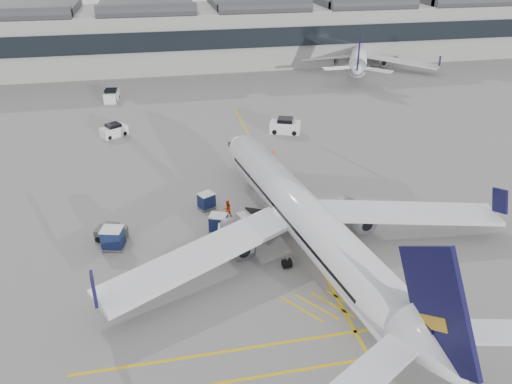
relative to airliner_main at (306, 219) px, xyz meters
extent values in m
plane|color=gray|center=(-9.46, -0.34, -3.07)|extent=(220.00, 220.00, 0.00)
cube|color=#9E9E99|center=(-9.46, 71.66, 2.43)|extent=(200.00, 20.00, 11.00)
cube|color=black|center=(-9.46, 61.46, 3.43)|extent=(200.00, 0.50, 3.60)
cube|color=#38383D|center=(-9.46, 71.66, 8.63)|extent=(200.00, 18.00, 1.40)
cube|color=gold|center=(0.54, 9.66, -3.07)|extent=(0.25, 60.00, 0.01)
cylinder|color=silver|center=(-0.11, 0.67, 0.05)|extent=(8.34, 30.00, 3.73)
cone|color=silver|center=(-2.74, 17.34, 0.05)|extent=(4.31, 4.51, 3.73)
cone|color=silver|center=(2.59, -16.39, 0.45)|extent=(4.43, 5.29, 3.73)
cube|color=silver|center=(-9.19, -2.28, -0.84)|extent=(16.66, 10.84, 0.35)
cube|color=silver|center=(9.44, 0.67, -0.84)|extent=(17.23, 6.17, 0.35)
cylinder|color=slate|center=(-5.87, 0.26, -1.53)|extent=(2.62, 3.86, 2.08)
cylinder|color=slate|center=(5.50, 2.06, -1.53)|extent=(2.62, 3.86, 2.08)
cube|color=#0C0B33|center=(2.50, -15.81, 3.23)|extent=(1.47, 7.51, 8.31)
cylinder|color=black|center=(-1.89, 11.94, -2.76)|extent=(0.37, 0.67, 0.64)
cylinder|color=black|center=(-2.17, -2.17, -2.68)|extent=(0.81, 0.89, 0.79)
cylinder|color=black|center=(2.73, -1.40, -2.68)|extent=(0.81, 0.89, 0.79)
cylinder|color=silver|center=(29.51, 60.77, -0.37)|extent=(13.24, 24.86, 3.22)
cone|color=silver|center=(35.34, 74.13, -0.37)|extent=(4.33, 4.43, 3.22)
cone|color=silver|center=(23.55, 47.10, -0.03)|extent=(4.60, 5.06, 3.22)
cube|color=silver|center=(21.53, 62.85, -1.14)|extent=(14.80, 4.49, 0.30)
cube|color=silver|center=(36.46, 56.34, -1.14)|extent=(12.95, 11.98, 0.30)
cylinder|color=slate|center=(25.13, 63.15, -1.74)|extent=(2.88, 3.55, 1.80)
cylinder|color=slate|center=(34.24, 59.18, -1.74)|extent=(2.88, 3.55, 1.80)
cube|color=#0C0B33|center=(23.75, 47.57, 2.37)|extent=(2.84, 6.08, 7.18)
cylinder|color=black|center=(33.45, 69.81, -2.80)|extent=(0.44, 0.60, 0.55)
cylinder|color=black|center=(26.69, 59.66, -2.73)|extent=(0.82, 0.87, 0.69)
cylinder|color=black|center=(30.62, 57.95, -2.73)|extent=(0.82, 0.87, 0.69)
cube|color=beige|center=(-3.45, 4.58, -2.70)|extent=(4.35, 2.70, 0.75)
cube|color=black|center=(-2.42, 4.89, -1.84)|extent=(3.81, 2.16, 1.58)
cube|color=beige|center=(-4.58, 4.25, -1.95)|extent=(1.32, 1.61, 0.96)
cylinder|color=black|center=(-4.67, 3.44, -2.84)|extent=(0.51, 0.32, 0.47)
cylinder|color=black|center=(-5.10, 4.87, -2.84)|extent=(0.51, 0.32, 0.47)
cylinder|color=black|center=(-1.80, 4.29, -2.84)|extent=(0.51, 0.32, 0.47)
cylinder|color=black|center=(-2.23, 5.73, -2.84)|extent=(0.51, 0.32, 0.47)
cube|color=gray|center=(-6.89, 4.51, -2.90)|extent=(2.02, 1.87, 0.11)
cube|color=#131E4A|center=(-6.89, 4.51, -2.14)|extent=(1.87, 1.77, 1.38)
cube|color=silver|center=(-6.89, 4.51, -1.42)|extent=(1.93, 1.83, 0.10)
cylinder|color=black|center=(-7.71, 4.30, -2.97)|extent=(0.23, 0.17, 0.21)
cylinder|color=black|center=(-7.30, 5.26, -2.97)|extent=(0.23, 0.17, 0.21)
cylinder|color=black|center=(-6.49, 3.77, -2.97)|extent=(0.23, 0.17, 0.21)
cylinder|color=black|center=(-6.07, 4.73, -2.97)|extent=(0.23, 0.17, 0.21)
cube|color=gray|center=(-7.44, 9.03, -2.91)|extent=(1.98, 1.86, 0.11)
cube|color=#131E4A|center=(-7.44, 9.03, -2.17)|extent=(1.84, 1.76, 1.33)
cube|color=silver|center=(-7.44, 9.03, -1.47)|extent=(1.90, 1.82, 0.09)
cylinder|color=black|center=(-7.78, 8.28, -2.97)|extent=(0.22, 0.18, 0.20)
cylinder|color=black|center=(-8.25, 9.18, -2.97)|extent=(0.22, 0.18, 0.20)
cylinder|color=black|center=(-6.64, 8.88, -2.97)|extent=(0.22, 0.18, 0.20)
cylinder|color=black|center=(-7.11, 9.77, -2.97)|extent=(0.22, 0.18, 0.20)
cube|color=gray|center=(-6.36, 1.81, -2.88)|extent=(2.12, 1.86, 0.13)
cube|color=#131E4A|center=(-6.36, 1.81, -1.99)|extent=(1.95, 1.77, 1.60)
cube|color=silver|center=(-6.36, 1.81, -1.16)|extent=(2.01, 1.84, 0.11)
cylinder|color=black|center=(-7.23, 1.36, -2.95)|extent=(0.26, 0.15, 0.24)
cylinder|color=black|center=(-7.01, 2.55, -2.95)|extent=(0.26, 0.15, 0.24)
cylinder|color=black|center=(-5.72, 1.07, -2.95)|extent=(0.26, 0.15, 0.24)
cylinder|color=black|center=(-5.49, 2.26, -2.95)|extent=(0.26, 0.15, 0.24)
cube|color=gray|center=(-16.19, 3.62, -2.87)|extent=(2.22, 1.98, 0.13)
cube|color=#131E4A|center=(-16.19, 3.62, -1.99)|extent=(2.04, 1.89, 1.61)
cube|color=silver|center=(-16.19, 3.62, -1.15)|extent=(2.11, 1.95, 0.11)
cylinder|color=black|center=(-17.09, 3.23, -2.95)|extent=(0.26, 0.17, 0.24)
cylinder|color=black|center=(-16.78, 4.40, -2.95)|extent=(0.26, 0.17, 0.24)
cylinder|color=black|center=(-15.60, 2.83, -2.95)|extent=(0.26, 0.17, 0.24)
cylinder|color=black|center=(-15.28, 4.01, -2.95)|extent=(0.26, 0.17, 0.24)
imported|color=#EE3D0C|center=(-2.29, 5.05, -2.23)|extent=(0.68, 0.74, 1.69)
imported|color=#E93F0C|center=(-5.68, 7.01, -2.19)|extent=(1.00, 0.86, 1.76)
cube|color=#484C41|center=(-16.45, 5.17, -2.50)|extent=(2.97, 2.35, 1.04)
cube|color=#484C41|center=(-16.45, 5.17, -1.88)|extent=(1.60, 1.60, 0.52)
cylinder|color=black|center=(-17.56, 4.86, -2.78)|extent=(0.63, 0.44, 0.58)
cylinder|color=black|center=(-17.09, 6.13, -2.78)|extent=(0.63, 0.44, 0.58)
cylinder|color=black|center=(-15.81, 4.22, -2.78)|extent=(0.63, 0.44, 0.58)
cylinder|color=black|center=(-15.34, 5.48, -2.78)|extent=(0.63, 0.44, 0.58)
cone|color=#F24C0A|center=(2.41, 21.35, -2.83)|extent=(0.36, 0.36, 0.50)
cone|color=#F24C0A|center=(2.26, 4.06, -2.79)|extent=(0.41, 0.41, 0.57)
cube|color=white|center=(-17.31, 31.33, -2.41)|extent=(3.79, 3.25, 1.33)
cube|color=black|center=(-17.31, 31.33, -1.61)|extent=(2.30, 2.27, 0.57)
cylinder|color=black|center=(-17.87, 30.08, -2.79)|extent=(0.59, 0.48, 0.57)
cylinder|color=black|center=(-18.68, 31.37, -2.79)|extent=(0.59, 0.48, 0.57)
cylinder|color=black|center=(-15.95, 31.29, -2.79)|extent=(0.59, 0.48, 0.57)
cylinder|color=black|center=(-16.75, 32.57, -2.79)|extent=(0.59, 0.48, 0.57)
cube|color=white|center=(-18.36, 47.66, -2.33)|extent=(2.39, 4.05, 1.49)
cube|color=black|center=(-18.36, 47.66, -1.42)|extent=(2.04, 2.13, 0.64)
cylinder|color=black|center=(-17.67, 46.28, -2.75)|extent=(0.31, 0.66, 0.64)
cylinder|color=black|center=(-19.37, 46.49, -2.75)|extent=(0.31, 0.66, 0.64)
cylinder|color=black|center=(-17.35, 48.82, -2.75)|extent=(0.31, 0.66, 0.64)
cylinder|color=black|center=(-19.05, 49.03, -2.75)|extent=(0.31, 0.66, 0.64)
cube|color=white|center=(5.58, 27.92, -2.29)|extent=(4.50, 3.33, 1.57)
cube|color=black|center=(5.58, 27.92, -1.33)|extent=(2.57, 2.50, 0.67)
cylinder|color=black|center=(4.00, 27.56, -2.74)|extent=(0.72, 0.47, 0.67)
cylinder|color=black|center=(4.64, 29.24, -2.74)|extent=(0.72, 0.47, 0.67)
cylinder|color=black|center=(6.51, 26.60, -2.74)|extent=(0.72, 0.47, 0.67)
cylinder|color=black|center=(7.16, 28.28, -2.74)|extent=(0.72, 0.47, 0.67)
camera|label=1|loc=(-11.46, -34.42, 21.43)|focal=35.00mm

